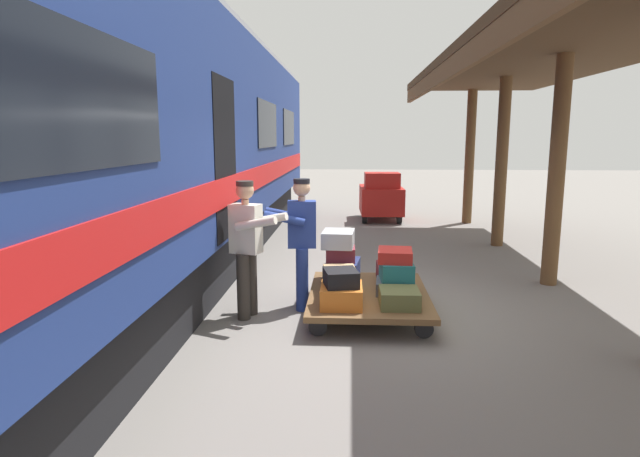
% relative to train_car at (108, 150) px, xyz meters
% --- Properties ---
extents(ground_plane, '(60.00, 60.00, 0.00)m').
position_rel_train_car_xyz_m(ground_plane, '(-3.67, 0.00, -2.06)').
color(ground_plane, slate).
extents(platform_canopy, '(3.20, 15.38, 3.56)m').
position_rel_train_car_xyz_m(platform_canopy, '(-6.05, 0.00, 1.19)').
color(platform_canopy, brown).
rests_on(platform_canopy, ground_plane).
extents(train_car, '(3.02, 19.37, 4.00)m').
position_rel_train_car_xyz_m(train_car, '(0.00, 0.00, 0.00)').
color(train_car, navy).
rests_on(train_car, ground_plane).
extents(luggage_cart, '(1.49, 1.98, 0.28)m').
position_rel_train_car_xyz_m(luggage_cart, '(-3.30, 0.09, -1.82)').
color(luggage_cart, brown).
rests_on(luggage_cart, ground_plane).
extents(suitcase_navy_fabric, '(0.49, 0.61, 0.28)m').
position_rel_train_car_xyz_m(suitcase_navy_fabric, '(-2.97, -0.45, -1.64)').
color(suitcase_navy_fabric, navy).
rests_on(suitcase_navy_fabric, luggage_cart).
extents(suitcase_slate_roller, '(0.51, 0.49, 0.16)m').
position_rel_train_car_xyz_m(suitcase_slate_roller, '(-3.64, 0.09, -1.70)').
color(suitcase_slate_roller, '#4C515B').
rests_on(suitcase_slate_roller, luggage_cart).
extents(suitcase_maroon_trunk, '(0.41, 0.60, 0.23)m').
position_rel_train_car_xyz_m(suitcase_maroon_trunk, '(-3.64, -0.45, -1.66)').
color(suitcase_maroon_trunk, maroon).
rests_on(suitcase_maroon_trunk, luggage_cart).
extents(suitcase_olive_duffel, '(0.46, 0.47, 0.20)m').
position_rel_train_car_xyz_m(suitcase_olive_duffel, '(-3.64, 0.64, -1.68)').
color(suitcase_olive_duffel, brown).
rests_on(suitcase_olive_duffel, luggage_cart).
extents(suitcase_orange_carryall, '(0.48, 0.57, 0.24)m').
position_rel_train_car_xyz_m(suitcase_orange_carryall, '(-2.97, 0.64, -1.66)').
color(suitcase_orange_carryall, '#CC6B23').
rests_on(suitcase_orange_carryall, luggage_cart).
extents(suitcase_brown_leather, '(0.42, 0.56, 0.16)m').
position_rel_train_car_xyz_m(suitcase_brown_leather, '(-2.97, 0.09, -1.70)').
color(suitcase_brown_leather, brown).
rests_on(suitcase_brown_leather, luggage_cart).
extents(suitcase_black_hardshell, '(0.44, 0.47, 0.19)m').
position_rel_train_car_xyz_m(suitcase_black_hardshell, '(-2.96, 0.65, -1.44)').
color(suitcase_black_hardshell, black).
rests_on(suitcase_black_hardshell, suitcase_orange_carryall).
extents(suitcase_teal_softside, '(0.41, 0.53, 0.24)m').
position_rel_train_car_xyz_m(suitcase_teal_softside, '(-3.65, 0.10, -1.49)').
color(suitcase_teal_softside, '#1E666B').
rests_on(suitcase_teal_softside, suitcase_slate_roller).
extents(suitcase_red_plastic, '(0.45, 0.50, 0.15)m').
position_rel_train_car_xyz_m(suitcase_red_plastic, '(-3.63, 0.07, -1.30)').
color(suitcase_red_plastic, '#AD231E').
rests_on(suitcase_red_plastic, suitcase_teal_softside).
extents(suitcase_burgundy_valise, '(0.40, 0.46, 0.19)m').
position_rel_train_car_xyz_m(suitcase_burgundy_valise, '(-2.93, -0.48, -1.40)').
color(suitcase_burgundy_valise, maroon).
rests_on(suitcase_burgundy_valise, suitcase_navy_fabric).
extents(suitcase_tan_vintage, '(0.44, 0.46, 0.16)m').
position_rel_train_car_xyz_m(suitcase_tan_vintage, '(-2.93, 0.10, -1.54)').
color(suitcase_tan_vintage, tan).
rests_on(suitcase_tan_vintage, suitcase_brown_leather).
extents(suitcase_gray_aluminum, '(0.45, 0.55, 0.22)m').
position_rel_train_car_xyz_m(suitcase_gray_aluminum, '(-2.90, -0.46, -1.20)').
color(suitcase_gray_aluminum, '#9EA0A5').
rests_on(suitcase_gray_aluminum, suitcase_burgundy_valise).
extents(porter_in_overalls, '(0.69, 0.47, 1.70)m').
position_rel_train_car_xyz_m(porter_in_overalls, '(-2.42, -0.09, -1.14)').
color(porter_in_overalls, navy).
rests_on(porter_in_overalls, ground_plane).
extents(porter_by_door, '(0.73, 0.55, 1.70)m').
position_rel_train_car_xyz_m(porter_by_door, '(-1.81, 0.29, -1.14)').
color(porter_by_door, '#332D28').
rests_on(porter_by_door, ground_plane).
extents(baggage_tug, '(1.14, 1.73, 1.30)m').
position_rel_train_car_xyz_m(baggage_tug, '(-3.88, -7.60, -1.43)').
color(baggage_tug, '#B21E19').
rests_on(baggage_tug, ground_plane).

